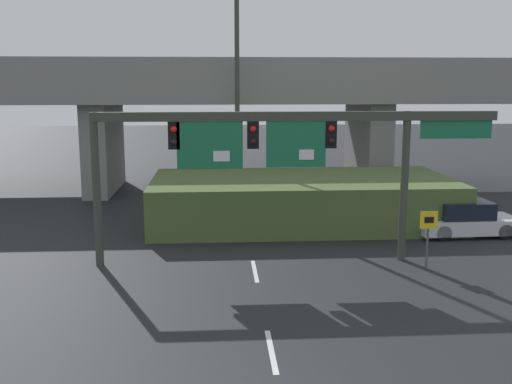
{
  "coord_description": "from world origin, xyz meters",
  "views": [
    {
      "loc": [
        -1.27,
        -10.01,
        6.41
      ],
      "look_at": [
        0.0,
        9.05,
        2.87
      ],
      "focal_mm": 42.0,
      "sensor_mm": 36.0,
      "label": 1
    }
  ],
  "objects_px": {
    "signal_gantry": "(279,142)",
    "parked_sedan_near_right": "(465,219)",
    "speed_limit_sign": "(428,231)",
    "highway_light_pole_near": "(237,29)"
  },
  "relations": [
    {
      "from": "signal_gantry",
      "to": "highway_light_pole_near",
      "type": "height_order",
      "value": "highway_light_pole_near"
    },
    {
      "from": "signal_gantry",
      "to": "speed_limit_sign",
      "type": "distance_m",
      "value": 5.95
    },
    {
      "from": "speed_limit_sign",
      "to": "highway_light_pole_near",
      "type": "relative_size",
      "value": 0.12
    },
    {
      "from": "signal_gantry",
      "to": "parked_sedan_near_right",
      "type": "xyz_separation_m",
      "value": [
        8.25,
        3.33,
        -3.65
      ]
    },
    {
      "from": "signal_gantry",
      "to": "parked_sedan_near_right",
      "type": "bearing_deg",
      "value": 21.95
    },
    {
      "from": "parked_sedan_near_right",
      "to": "highway_light_pole_near",
      "type": "bearing_deg",
      "value": 142.07
    },
    {
      "from": "signal_gantry",
      "to": "highway_light_pole_near",
      "type": "relative_size",
      "value": 0.82
    },
    {
      "from": "signal_gantry",
      "to": "highway_light_pole_near",
      "type": "bearing_deg",
      "value": 96.1
    },
    {
      "from": "speed_limit_sign",
      "to": "parked_sedan_near_right",
      "type": "bearing_deg",
      "value": 54.41
    },
    {
      "from": "speed_limit_sign",
      "to": "parked_sedan_near_right",
      "type": "height_order",
      "value": "speed_limit_sign"
    }
  ]
}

